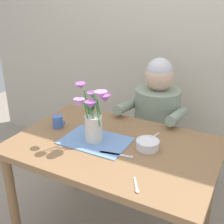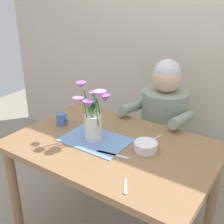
# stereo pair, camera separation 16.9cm
# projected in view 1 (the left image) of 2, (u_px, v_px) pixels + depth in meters

# --- Properties ---
(wood_panel_backdrop) EXTENTS (4.00, 0.10, 2.50)m
(wood_panel_backdrop) POSITION_uv_depth(u_px,v_px,m) (173.00, 33.00, 2.36)
(wood_panel_backdrop) COLOR beige
(wood_panel_backdrop) RESTS_ON ground_plane
(dining_table) EXTENTS (1.20, 0.80, 0.74)m
(dining_table) POSITION_uv_depth(u_px,v_px,m) (114.00, 158.00, 1.75)
(dining_table) COLOR olive
(dining_table) RESTS_ON ground_plane
(seated_person) EXTENTS (0.45, 0.47, 1.14)m
(seated_person) POSITION_uv_depth(u_px,v_px,m) (155.00, 130.00, 2.26)
(seated_person) COLOR #4C4C56
(seated_person) RESTS_ON ground_plane
(striped_placemat) EXTENTS (0.40, 0.28, 0.00)m
(striped_placemat) POSITION_uv_depth(u_px,v_px,m) (96.00, 141.00, 1.74)
(striped_placemat) COLOR #6B93D1
(striped_placemat) RESTS_ON dining_table
(flower_vase) EXTENTS (0.21, 0.25, 0.36)m
(flower_vase) POSITION_uv_depth(u_px,v_px,m) (93.00, 116.00, 1.68)
(flower_vase) COLOR silver
(flower_vase) RESTS_ON dining_table
(ceramic_bowl) EXTENTS (0.14, 0.14, 0.06)m
(ceramic_bowl) POSITION_uv_depth(u_px,v_px,m) (148.00, 144.00, 1.65)
(ceramic_bowl) COLOR white
(ceramic_bowl) RESTS_ON dining_table
(dinner_knife) EXTENTS (0.19, 0.05, 0.00)m
(dinner_knife) POSITION_uv_depth(u_px,v_px,m) (116.00, 155.00, 1.60)
(dinner_knife) COLOR silver
(dinner_knife) RESTS_ON dining_table
(tea_cup) EXTENTS (0.09, 0.07, 0.08)m
(tea_cup) POSITION_uv_depth(u_px,v_px,m) (58.00, 122.00, 1.90)
(tea_cup) COLOR #476BB7
(tea_cup) RESTS_ON dining_table
(spoon_0) EXTENTS (0.07, 0.11, 0.01)m
(spoon_0) POSITION_uv_depth(u_px,v_px,m) (136.00, 187.00, 1.34)
(spoon_0) COLOR silver
(spoon_0) RESTS_ON dining_table
(spoon_1) EXTENTS (0.04, 0.12, 0.01)m
(spoon_1) POSITION_uv_depth(u_px,v_px,m) (152.00, 137.00, 1.78)
(spoon_1) COLOR silver
(spoon_1) RESTS_ON dining_table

